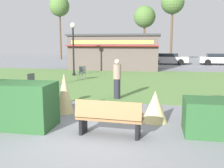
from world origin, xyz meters
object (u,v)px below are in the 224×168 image
(cafe_chair_west, at_px, (82,72))
(trash_bin, at_px, (218,113))
(person_strolling, at_px, (117,79))
(food_kiosk, at_px, (115,52))
(cafe_chair_east, at_px, (29,81))
(parked_car_east_slot, at_px, (220,59))
(parked_car_west_slot, at_px, (122,58))
(lamppost_far, at_px, (73,42))
(parked_car_center_slot, at_px, (168,58))
(park_bench, at_px, (109,118))
(tree_left_bg, at_px, (59,7))
(tree_right_bg, at_px, (145,17))
(tree_center_bg, at_px, (173,3))

(cafe_chair_west, bearing_deg, trash_bin, -52.52)
(person_strolling, bearing_deg, food_kiosk, 159.25)
(cafe_chair_west, xyz_separation_m, cafe_chair_east, (-1.37, -4.23, 0.00))
(trash_bin, distance_m, parked_car_east_slot, 22.42)
(food_kiosk, bearing_deg, parked_car_west_slot, 92.76)
(cafe_chair_west, bearing_deg, lamppost_far, 121.02)
(cafe_chair_east, xyz_separation_m, parked_car_center_slot, (7.25, 17.67, 0.12))
(parked_car_west_slot, bearing_deg, parked_car_east_slot, 0.00)
(food_kiosk, distance_m, parked_car_west_slot, 6.19)
(park_bench, distance_m, parked_car_center_slot, 23.10)
(lamppost_far, distance_m, person_strolling, 8.48)
(trash_bin, xyz_separation_m, tree_left_bg, (-15.48, 27.82, 6.83))
(park_bench, relative_size, food_kiosk, 0.22)
(lamppost_far, bearing_deg, tree_left_bg, 114.17)
(tree_right_bg, distance_m, tree_center_bg, 3.98)
(cafe_chair_east, height_order, parked_car_east_slot, parked_car_east_slot)
(food_kiosk, height_order, tree_left_bg, tree_left_bg)
(cafe_chair_west, height_order, tree_left_bg, tree_left_bg)
(parked_car_center_slot, xyz_separation_m, parked_car_east_slot, (5.38, -0.00, 0.00))
(trash_bin, bearing_deg, parked_car_east_slot, 77.70)
(cafe_chair_west, xyz_separation_m, tree_right_bg, (2.89, 18.62, 5.09))
(trash_bin, distance_m, cafe_chair_east, 8.93)
(cafe_chair_east, bearing_deg, cafe_chair_west, 71.98)
(cafe_chair_east, distance_m, tree_right_bg, 23.79)
(parked_car_center_slot, bearing_deg, tree_center_bg, 83.53)
(parked_car_west_slot, height_order, tree_left_bg, tree_left_bg)
(lamppost_far, height_order, tree_right_bg, tree_right_bg)
(trash_bin, distance_m, parked_car_center_slot, 21.91)
(person_strolling, distance_m, tree_center_bg, 23.40)
(tree_center_bg, bearing_deg, lamppost_far, -116.32)
(cafe_chair_east, relative_size, tree_left_bg, 0.10)
(person_strolling, height_order, tree_center_bg, tree_center_bg)
(parked_car_east_slot, distance_m, tree_center_bg, 8.96)
(parked_car_west_slot, distance_m, parked_car_center_slot, 5.23)
(cafe_chair_west, relative_size, tree_left_bg, 0.10)
(trash_bin, xyz_separation_m, cafe_chair_east, (-7.86, 4.23, 0.08))
(lamppost_far, xyz_separation_m, cafe_chair_west, (1.21, -2.01, -1.86))
(lamppost_far, distance_m, cafe_chair_east, 6.51)
(trash_bin, xyz_separation_m, parked_car_east_slot, (4.77, 21.90, 0.20))
(parked_car_east_slot, height_order, tree_center_bg, tree_center_bg)
(cafe_chair_west, xyz_separation_m, parked_car_center_slot, (5.88, 13.44, 0.12))
(tree_left_bg, xyz_separation_m, tree_right_bg, (11.89, -0.74, -1.67))
(tree_center_bg, bearing_deg, person_strolling, -98.13)
(food_kiosk, xyz_separation_m, parked_car_west_slot, (-0.29, 6.11, -0.91))
(lamppost_far, distance_m, cafe_chair_west, 2.99)
(park_bench, xyz_separation_m, person_strolling, (-0.51, 4.43, 0.38))
(cafe_chair_west, distance_m, tree_right_bg, 19.52)
(food_kiosk, height_order, parked_car_west_slot, food_kiosk)
(trash_bin, distance_m, cafe_chair_west, 10.66)
(parked_car_west_slot, bearing_deg, food_kiosk, -87.24)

